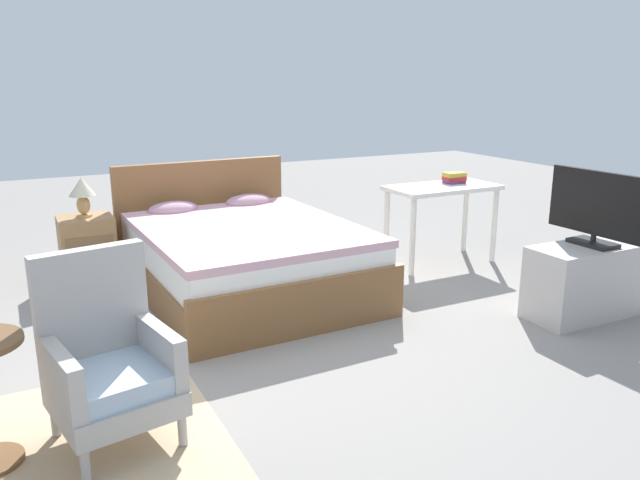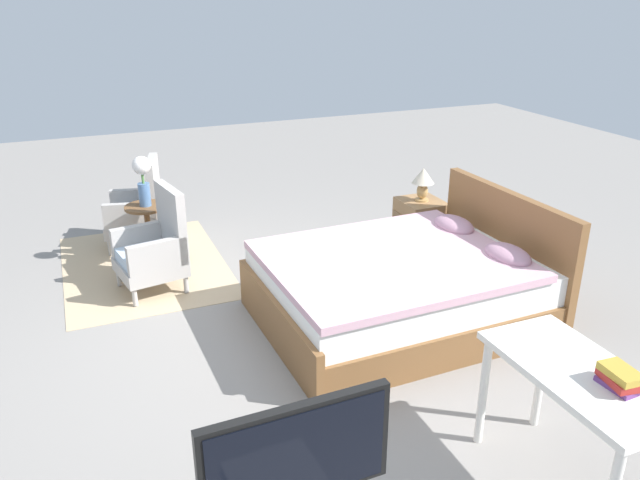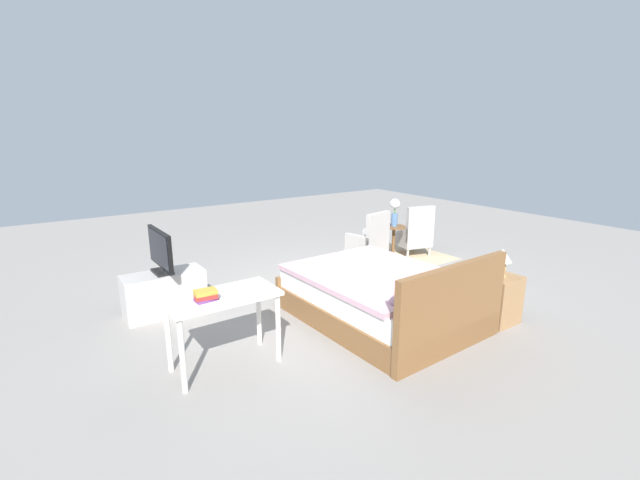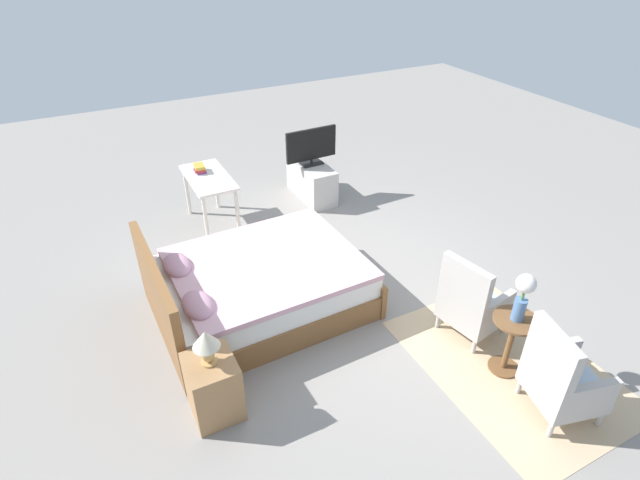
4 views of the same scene
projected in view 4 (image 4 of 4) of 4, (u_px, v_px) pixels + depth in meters
The scene contains 13 objects.
ground_plane at pixel (338, 286), 5.78m from camera, with size 16.00×16.00×0.00m, color gray.
floor_rug at pixel (509, 365), 4.74m from camera, with size 2.10×1.50×0.01m.
bed at pixel (256, 286), 5.29m from camera, with size 1.68×2.20×0.96m.
armchair_by_window_left at pixel (561, 379), 4.11m from camera, with size 0.65×0.65×0.92m.
armchair_by_window_right at pixel (471, 303), 4.92m from camera, with size 0.63×0.63×0.92m.
side_table at pixel (511, 338), 4.51m from camera, with size 0.40×0.40×0.61m.
flower_vase at pixel (524, 293), 4.23m from camera, with size 0.17×0.17×0.48m.
nightstand at pixel (214, 387), 4.16m from camera, with size 0.44×0.41×0.58m.
table_lamp at pixel (206, 343), 3.89m from camera, with size 0.22×0.22×0.33m.
tv_stand at pixel (312, 181), 7.52m from camera, with size 0.96×0.40×0.54m.
tv_flatscreen at pixel (311, 146), 7.22m from camera, with size 0.21×0.79×0.54m.
vanity_desk at pixel (209, 184), 6.61m from camera, with size 1.04×0.52×0.74m.
book_stack at pixel (199, 168), 6.63m from camera, with size 0.21×0.16×0.10m.
Camera 4 is at (-3.97, 2.28, 3.57)m, focal length 28.00 mm.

